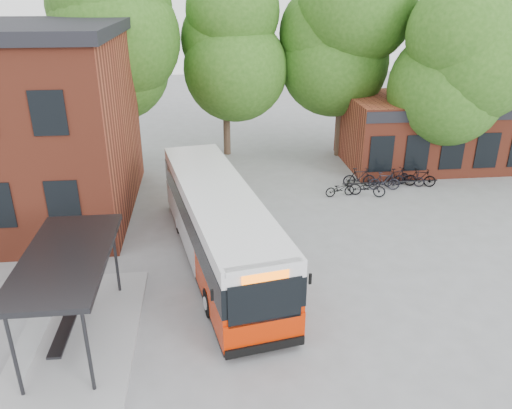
{
  "coord_description": "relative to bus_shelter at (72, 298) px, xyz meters",
  "views": [
    {
      "loc": [
        -0.46,
        -13.83,
        9.76
      ],
      "look_at": [
        1.46,
        3.99,
        2.0
      ],
      "focal_mm": 35.0,
      "sensor_mm": 36.0,
      "label": 1
    }
  ],
  "objects": [
    {
      "name": "tree_0",
      "position": [
        -1.5,
        17.0,
        4.05
      ],
      "size": [
        7.92,
        7.92,
        11.0
      ],
      "primitive_type": null,
      "color": "#295416",
      "rests_on": "ground"
    },
    {
      "name": "bicycle_4",
      "position": [
        14.9,
        11.23,
        -1.03
      ],
      "size": [
        1.7,
        1.1,
        0.84
      ],
      "primitive_type": "imported",
      "rotation": [
        0.0,
        0.0,
        1.2
      ],
      "color": "black",
      "rests_on": "ground"
    },
    {
      "name": "bicycle_7",
      "position": [
        15.45,
        11.08,
        -0.95
      ],
      "size": [
        1.72,
        0.92,
        0.99
      ],
      "primitive_type": "imported",
      "rotation": [
        0.0,
        0.0,
        1.28
      ],
      "color": "black",
      "rests_on": "ground"
    },
    {
      "name": "bus_shelter",
      "position": [
        0.0,
        0.0,
        0.0
      ],
      "size": [
        3.6,
        7.0,
        2.9
      ],
      "primitive_type": null,
      "color": "#29292C",
      "rests_on": "ground"
    },
    {
      "name": "ground",
      "position": [
        4.5,
        1.0,
        -1.45
      ],
      "size": [
        100.0,
        100.0,
        0.0
      ],
      "primitive_type": "plane",
      "color": "slate"
    },
    {
      "name": "tree_3",
      "position": [
        17.5,
        13.0,
        3.19
      ],
      "size": [
        7.04,
        7.04,
        9.28
      ],
      "primitive_type": null,
      "color": "#295416",
      "rests_on": "ground"
    },
    {
      "name": "tree_2",
      "position": [
        12.5,
        17.0,
        4.05
      ],
      "size": [
        7.92,
        7.92,
        11.0
      ],
      "primitive_type": null,
      "color": "#295416",
      "rests_on": "ground"
    },
    {
      "name": "bike_rail",
      "position": [
        13.78,
        11.0,
        -1.26
      ],
      "size": [
        5.2,
        0.1,
        0.38
      ],
      "primitive_type": null,
      "color": "#29292C",
      "rests_on": "ground"
    },
    {
      "name": "bicycle_2",
      "position": [
        12.22,
        10.07,
        -0.97
      ],
      "size": [
        1.93,
        1.25,
        0.96
      ],
      "primitive_type": "imported",
      "rotation": [
        0.0,
        0.0,
        1.2
      ],
      "color": "black",
      "rests_on": "ground"
    },
    {
      "name": "city_bus",
      "position": [
        4.45,
        4.24,
        0.05
      ],
      "size": [
        4.64,
        12.04,
        2.99
      ],
      "primitive_type": null,
      "rotation": [
        0.0,
        0.0,
        0.19
      ],
      "color": "#BF2402",
      "rests_on": "ground"
    },
    {
      "name": "bicycle_5",
      "position": [
        14.25,
        11.37,
        -0.96
      ],
      "size": [
        1.7,
        0.99,
        0.98
      ],
      "primitive_type": "imported",
      "rotation": [
        0.0,
        0.0,
        1.91
      ],
      "color": "black",
      "rests_on": "ground"
    },
    {
      "name": "bicycle_1",
      "position": [
        12.2,
        11.42,
        -0.93
      ],
      "size": [
        1.77,
        0.62,
        1.04
      ],
      "primitive_type": "imported",
      "rotation": [
        0.0,
        0.0,
        1.49
      ],
      "color": "black",
      "rests_on": "ground"
    },
    {
      "name": "bicycle_0",
      "position": [
        10.83,
        10.2,
        -1.04
      ],
      "size": [
        1.61,
        0.73,
        0.82
      ],
      "primitive_type": "imported",
      "rotation": [
        0.0,
        0.0,
        1.7
      ],
      "color": "black",
      "rests_on": "ground"
    },
    {
      "name": "tree_1",
      "position": [
        5.5,
        18.0,
        3.75
      ],
      "size": [
        7.92,
        7.92,
        10.4
      ],
      "primitive_type": null,
      "color": "#295416",
      "rests_on": "ground"
    },
    {
      "name": "bicycle_3",
      "position": [
        13.36,
        10.79,
        -0.95
      ],
      "size": [
        1.7,
        0.68,
        0.99
      ],
      "primitive_type": "imported",
      "rotation": [
        0.0,
        0.0,
        1.44
      ],
      "color": "black",
      "rests_on": "ground"
    },
    {
      "name": "shop_row",
      "position": [
        19.5,
        15.0,
        0.55
      ],
      "size": [
        14.0,
        6.2,
        4.0
      ],
      "primitive_type": null,
      "color": "maroon",
      "rests_on": "ground"
    }
  ]
}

